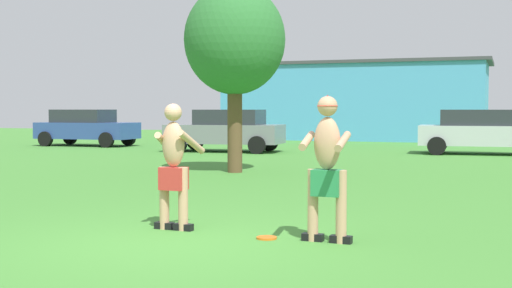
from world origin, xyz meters
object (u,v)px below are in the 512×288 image
player_near (174,164)px  frisbee (267,238)px  car_gray_near_post (226,130)px  car_silver_far_end (480,131)px  car_blue_mid_lot (86,127)px  tree_right_field (235,41)px  player_in_green (327,161)px

player_near → frisbee: bearing=-7.8°
car_gray_near_post → car_silver_far_end: same height
car_silver_far_end → frisbee: bearing=-96.0°
car_gray_near_post → car_blue_mid_lot: same height
frisbee → tree_right_field: size_ratio=0.05×
car_blue_mid_lot → car_silver_far_end: same height
tree_right_field → car_blue_mid_lot: bearing=138.8°
player_near → car_silver_far_end: bearing=79.5°
player_near → car_silver_far_end: (3.21, 17.41, -0.05)m
car_gray_near_post → car_blue_mid_lot: size_ratio=1.03×
player_in_green → car_silver_far_end: bearing=86.4°
player_near → player_in_green: bearing=-3.7°
tree_right_field → car_silver_far_end: bearing=59.6°
car_silver_far_end → player_in_green: bearing=-93.6°
player_near → car_silver_far_end: size_ratio=0.38×
frisbee → car_blue_mid_lot: size_ratio=0.06×
player_near → player_in_green: 2.12m
player_near → tree_right_field: 8.65m
frisbee → car_gray_near_post: (-7.15, 15.84, 0.81)m
tree_right_field → player_in_green: bearing=-61.2°
tree_right_field → frisbee: bearing=-65.6°
car_silver_far_end → player_near: bearing=-100.5°
frisbee → car_silver_far_end: car_silver_far_end is taller
frisbee → car_silver_far_end: size_ratio=0.06×
frisbee → tree_right_field: (-3.70, 8.15, 3.29)m
player_near → car_gray_near_post: bearing=110.3°
player_in_green → car_gray_near_post: size_ratio=0.40×
player_in_green → car_gray_near_post: 17.65m
car_silver_far_end → tree_right_field: size_ratio=0.93×
frisbee → car_blue_mid_lot: (-14.47, 17.59, 0.81)m
car_gray_near_post → car_silver_far_end: size_ratio=1.01×
player_near → tree_right_field: bearing=106.4°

